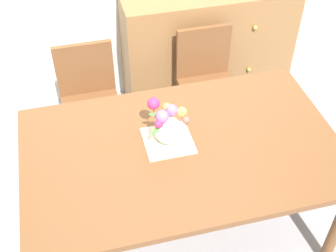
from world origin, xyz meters
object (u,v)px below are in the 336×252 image
chair_right (206,78)px  flower_vase (167,125)px  dining_table (182,156)px  chair_left (89,96)px  dresser (207,47)px

chair_right → flower_vase: size_ratio=3.47×
dining_table → chair_left: bearing=116.5°
chair_left → dining_table: bearing=116.5°
chair_left → dresser: size_ratio=0.64×
dining_table → chair_right: 1.02m
dining_table → dresser: (0.59, 1.33, -0.19)m
dining_table → chair_right: size_ratio=2.04×
dining_table → chair_left: size_ratio=2.04×
dresser → chair_left: bearing=-157.7°
chair_right → flower_vase: (-0.52, -0.83, 0.37)m
dining_table → dresser: dresser is taller
chair_right → dresser: dresser is taller
chair_left → flower_vase: flower_vase is taller
flower_vase → dining_table: bearing=-45.9°
dresser → chair_right: bearing=-108.6°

